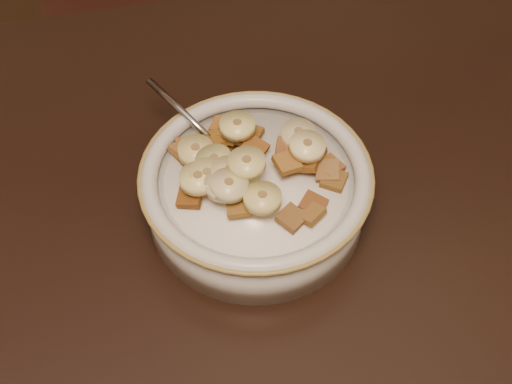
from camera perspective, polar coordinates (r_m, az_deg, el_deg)
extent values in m
cube|color=black|center=(1.26, -6.63, 14.86)|extent=(0.52, 0.52, 1.04)
cylinder|color=#BFB7A3|center=(0.63, 0.00, -0.38)|extent=(0.19, 0.19, 0.05)
cylinder|color=white|center=(0.61, 0.00, 0.94)|extent=(0.16, 0.16, 0.00)
ellipsoid|color=silver|center=(0.62, -2.00, 2.76)|extent=(0.05, 0.06, 0.01)
cube|color=brown|center=(0.60, -2.81, 2.00)|extent=(0.03, 0.03, 0.01)
cube|color=brown|center=(0.63, -5.67, 3.23)|extent=(0.03, 0.03, 0.01)
cube|color=#975318|center=(0.65, -2.69, 5.37)|extent=(0.03, 0.03, 0.01)
cube|color=#9A501D|center=(0.59, -1.74, 0.06)|extent=(0.03, 0.02, 0.01)
cube|color=brown|center=(0.58, 4.31, -1.68)|extent=(0.03, 0.03, 0.01)
cube|color=brown|center=(0.59, -5.32, -0.36)|extent=(0.03, 0.03, 0.01)
cube|color=brown|center=(0.62, 5.91, 2.05)|extent=(0.03, 0.03, 0.01)
cube|color=brown|center=(0.59, 4.59, -1.02)|extent=(0.03, 0.03, 0.01)
cube|color=brown|center=(0.63, -0.71, 4.36)|extent=(0.03, 0.03, 0.01)
cube|color=brown|center=(0.63, -3.49, 4.07)|extent=(0.03, 0.03, 0.01)
cube|color=brown|center=(0.61, 6.25, 0.97)|extent=(0.03, 0.03, 0.01)
cube|color=brown|center=(0.64, -0.51, 4.71)|extent=(0.03, 0.03, 0.01)
cube|color=#895C16|center=(0.63, -2.64, 4.46)|extent=(0.02, 0.02, 0.01)
cube|color=brown|center=(0.58, -1.36, -1.10)|extent=(0.02, 0.02, 0.01)
cube|color=brown|center=(0.62, 4.53, 2.98)|extent=(0.03, 0.03, 0.01)
cube|color=olive|center=(0.63, -5.79, 3.42)|extent=(0.03, 0.03, 0.01)
cube|color=brown|center=(0.63, -5.44, 3.60)|extent=(0.02, 0.02, 0.01)
cube|color=olive|center=(0.61, 5.74, 1.70)|extent=(0.03, 0.03, 0.01)
cube|color=olive|center=(0.58, 2.87, -2.08)|extent=(0.03, 0.03, 0.01)
cube|color=#9D6427|center=(0.63, -2.03, 4.59)|extent=(0.03, 0.03, 0.01)
cube|color=brown|center=(0.60, 2.50, 2.34)|extent=(0.02, 0.02, 0.01)
cube|color=brown|center=(0.61, 4.05, 2.36)|extent=(0.03, 0.03, 0.01)
cube|color=brown|center=(0.61, -0.11, 3.53)|extent=(0.03, 0.03, 0.01)
cube|color=olive|center=(0.62, 3.10, 3.62)|extent=(0.02, 0.02, 0.01)
cube|color=brown|center=(0.62, 2.53, 3.49)|extent=(0.03, 0.03, 0.01)
cylinder|color=#D7C788|center=(0.62, 3.40, 4.62)|extent=(0.04, 0.04, 0.01)
cylinder|color=#F6E97F|center=(0.58, -0.74, 2.34)|extent=(0.04, 0.04, 0.01)
cylinder|color=#F6D58D|center=(0.61, 4.13, 3.66)|extent=(0.04, 0.04, 0.01)
cylinder|color=#FAEB9A|center=(0.58, -2.13, 1.55)|extent=(0.04, 0.04, 0.01)
cylinder|color=#EAD678|center=(0.59, -3.91, 1.32)|extent=(0.04, 0.04, 0.01)
cylinder|color=#F5D97D|center=(0.58, -4.66, 1.08)|extent=(0.04, 0.04, 0.01)
cylinder|color=#CEC068|center=(0.60, -3.38, 2.48)|extent=(0.04, 0.04, 0.02)
cylinder|color=#D9C86A|center=(0.57, 0.52, -0.50)|extent=(0.04, 0.04, 0.01)
cylinder|color=#CCC07D|center=(0.57, -2.17, 0.54)|extent=(0.04, 0.04, 0.01)
cylinder|color=#CFC26C|center=(0.61, -4.84, 3.31)|extent=(0.04, 0.04, 0.01)
cylinder|color=beige|center=(0.58, -2.62, 0.60)|extent=(0.04, 0.04, 0.01)
cylinder|color=#F6E07F|center=(0.62, -1.50, 5.31)|extent=(0.03, 0.03, 0.01)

